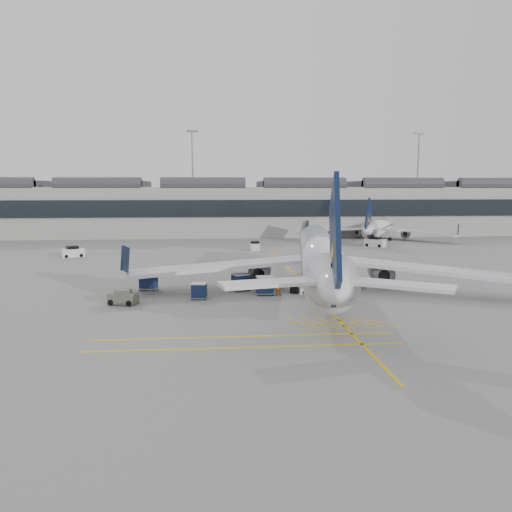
{
  "coord_description": "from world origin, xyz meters",
  "views": [
    {
      "loc": [
        -0.26,
        -45.1,
        10.7
      ],
      "look_at": [
        4.11,
        4.1,
        4.0
      ],
      "focal_mm": 35.0,
      "sensor_mm": 36.0,
      "label": 1
    }
  ],
  "objects": [
    {
      "name": "baggage_cart_a",
      "position": [
        5.02,
        4.28,
        1.01
      ],
      "size": [
        1.85,
        1.55,
        1.89
      ],
      "rotation": [
        0.0,
        0.0,
        0.04
      ],
      "color": "gray",
      "rests_on": "ground"
    },
    {
      "name": "service_van_left",
      "position": [
        -22.14,
        34.79,
        0.78
      ],
      "size": [
        3.77,
        3.09,
        1.73
      ],
      "rotation": [
        0.0,
        0.0,
        0.5
      ],
      "color": "silver",
      "rests_on": "ground"
    },
    {
      "name": "belt_loader",
      "position": [
        10.13,
        4.82,
        0.51
      ],
      "size": [
        4.32,
        1.82,
        1.73
      ],
      "rotation": [
        0.0,
        0.0,
        0.13
      ],
      "color": "beige",
      "rests_on": "ground"
    },
    {
      "name": "pushback_tug",
      "position": [
        -8.56,
        1.22,
        0.62
      ],
      "size": [
        2.85,
        2.2,
        1.4
      ],
      "rotation": [
        0.0,
        0.0,
        -0.31
      ],
      "color": "#555A4C",
      "rests_on": "ground"
    },
    {
      "name": "baggage_cart_c",
      "position": [
        2.69,
        6.49,
        0.97
      ],
      "size": [
        2.15,
        2.0,
        1.81
      ],
      "rotation": [
        0.0,
        0.0,
        0.43
      ],
      "color": "gray",
      "rests_on": "ground"
    },
    {
      "name": "airliner_main",
      "position": [
        11.16,
        6.16,
        3.48
      ],
      "size": [
        40.25,
        44.32,
        11.85
      ],
      "rotation": [
        0.0,
        0.0,
        -0.17
      ],
      "color": "silver",
      "rests_on": "ground"
    },
    {
      "name": "ramp_agent_b",
      "position": [
        6.27,
        3.91,
        0.78
      ],
      "size": [
        0.76,
        0.6,
        1.55
      ],
      "primitive_type": "imported",
      "rotation": [
        0.0,
        0.0,
        3.16
      ],
      "color": "orange",
      "rests_on": "ground"
    },
    {
      "name": "terminal",
      "position": [
        0.0,
        71.93,
        6.14
      ],
      "size": [
        200.0,
        20.45,
        12.4
      ],
      "color": "#9E9E99",
      "rests_on": "ground"
    },
    {
      "name": "airliner_far",
      "position": [
        35.29,
        57.02,
        2.67
      ],
      "size": [
        28.02,
        30.91,
        9.08
      ],
      "rotation": [
        0.0,
        0.0,
        -0.5
      ],
      "color": "silver",
      "rests_on": "ground"
    },
    {
      "name": "ramp_agent_a",
      "position": [
        4.25,
        6.99,
        0.9
      ],
      "size": [
        0.78,
        0.7,
        1.8
      ],
      "primitive_type": "imported",
      "rotation": [
        0.0,
        0.0,
        0.52
      ],
      "color": "#DB540B",
      "rests_on": "ground"
    },
    {
      "name": "service_van_mid",
      "position": [
        7.18,
        41.04,
        0.73
      ],
      "size": [
        1.66,
        3.2,
        1.63
      ],
      "rotation": [
        0.0,
        0.0,
        1.55
      ],
      "color": "silver",
      "rests_on": "ground"
    },
    {
      "name": "light_masts",
      "position": [
        -1.67,
        86.0,
        14.49
      ],
      "size": [
        113.0,
        0.6,
        25.45
      ],
      "color": "slate",
      "rests_on": "ground"
    },
    {
      "name": "baggage_cart_b",
      "position": [
        -1.57,
        2.83,
        0.85
      ],
      "size": [
        1.67,
        1.44,
        1.59
      ],
      "rotation": [
        0.0,
        0.0,
        -0.14
      ],
      "color": "gray",
      "rests_on": "ground"
    },
    {
      "name": "safety_cone_engine",
      "position": [
        12.58,
        9.04,
        0.29
      ],
      "size": [
        0.41,
        0.41,
        0.57
      ],
      "primitive_type": "cone",
      "color": "#F24C0A",
      "rests_on": "ground"
    },
    {
      "name": "ground",
      "position": [
        0.0,
        0.0,
        0.0
      ],
      "size": [
        220.0,
        220.0,
        0.0
      ],
      "primitive_type": "plane",
      "color": "gray",
      "rests_on": "ground"
    },
    {
      "name": "safety_cone_nose",
      "position": [
        6.78,
        20.71,
        0.22
      ],
      "size": [
        0.32,
        0.32,
        0.44
      ],
      "primitive_type": "cone",
      "color": "#F24C0A",
      "rests_on": "ground"
    },
    {
      "name": "service_van_right",
      "position": [
        29.85,
        44.39,
        0.84
      ],
      "size": [
        3.94,
        3.78,
        1.87
      ],
      "rotation": [
        0.0,
        0.0,
        -0.72
      ],
      "color": "silver",
      "rests_on": "ground"
    },
    {
      "name": "baggage_cart_d",
      "position": [
        -7.03,
        7.73,
        1.01
      ],
      "size": [
        2.08,
        1.84,
        1.89
      ],
      "rotation": [
        0.0,
        0.0,
        -0.23
      ],
      "color": "gray",
      "rests_on": "ground"
    },
    {
      "name": "apron_markings",
      "position": [
        10.0,
        10.0,
        0.01
      ],
      "size": [
        0.25,
        60.0,
        0.01
      ],
      "primitive_type": "cube",
      "color": "gold",
      "rests_on": "ground"
    }
  ]
}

